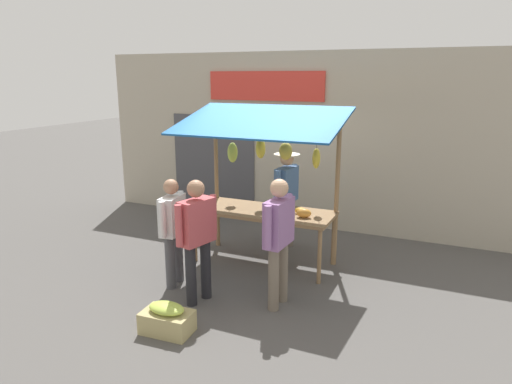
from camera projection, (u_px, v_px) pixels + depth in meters
ground_plane at (263, 262)px, 7.49m from camera, size 40.00×40.00×0.00m
street_backdrop at (305, 141)px, 9.04m from camera, size 9.00×0.30×3.40m
market_stall at (265, 169)px, 7.13m from camera, size 2.50×1.46×2.50m
vendor_with_sunhat at (286, 192)px, 7.86m from camera, size 0.44×0.72×1.71m
shopper_with_shopping_bag at (279, 233)px, 5.86m from camera, size 0.25×0.72×1.71m
shopper_in_grey_tee at (173, 225)px, 6.50m from camera, size 0.28×0.67×1.57m
shopper_with_ponytail at (197, 233)px, 5.98m from camera, size 0.34×0.69×1.67m
produce_crate_near at (167, 319)px, 5.42m from camera, size 0.62×0.40×0.37m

